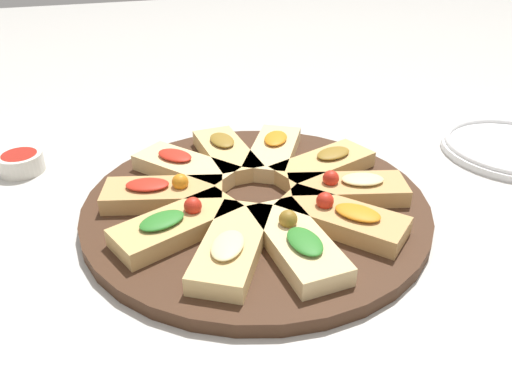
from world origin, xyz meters
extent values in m
plane|color=beige|center=(0.00, 0.00, 0.00)|extent=(3.00, 3.00, 0.00)
cylinder|color=#422819|center=(0.00, 0.00, 0.01)|extent=(0.41, 0.41, 0.02)
cube|color=tan|center=(-0.11, 0.03, 0.03)|extent=(0.15, 0.09, 0.02)
ellipsoid|color=red|center=(-0.12, 0.03, 0.04)|extent=(0.06, 0.04, 0.01)
sphere|color=orange|center=(-0.09, 0.02, 0.04)|extent=(0.02, 0.02, 0.02)
cube|color=tan|center=(-0.10, -0.04, 0.03)|extent=(0.15, 0.10, 0.02)
ellipsoid|color=#2D7A28|center=(-0.12, -0.05, 0.04)|extent=(0.06, 0.05, 0.01)
sphere|color=red|center=(-0.08, -0.03, 0.04)|extent=(0.02, 0.02, 0.02)
cube|color=#DBB775|center=(-0.05, -0.10, 0.03)|extent=(0.12, 0.15, 0.02)
ellipsoid|color=beige|center=(-0.06, -0.11, 0.04)|extent=(0.05, 0.06, 0.01)
cube|color=#E5C689|center=(0.01, -0.11, 0.03)|extent=(0.07, 0.14, 0.02)
ellipsoid|color=#2D7A28|center=(0.01, -0.13, 0.04)|extent=(0.03, 0.05, 0.01)
sphere|color=olive|center=(0.01, -0.09, 0.04)|extent=(0.02, 0.02, 0.02)
cube|color=tan|center=(0.07, -0.08, 0.03)|extent=(0.13, 0.14, 0.02)
ellipsoid|color=orange|center=(0.08, -0.10, 0.04)|extent=(0.06, 0.06, 0.01)
sphere|color=red|center=(0.06, -0.07, 0.04)|extent=(0.02, 0.02, 0.02)
cube|color=tan|center=(0.11, -0.03, 0.03)|extent=(0.15, 0.09, 0.02)
ellipsoid|color=beige|center=(0.12, -0.03, 0.04)|extent=(0.06, 0.04, 0.01)
sphere|color=red|center=(0.09, -0.02, 0.04)|extent=(0.02, 0.02, 0.02)
cube|color=tan|center=(0.10, 0.04, 0.03)|extent=(0.15, 0.10, 0.02)
ellipsoid|color=olive|center=(0.12, 0.04, 0.04)|extent=(0.06, 0.05, 0.01)
cube|color=#E5C689|center=(0.05, 0.09, 0.03)|extent=(0.12, 0.15, 0.02)
ellipsoid|color=orange|center=(0.06, 0.11, 0.04)|extent=(0.05, 0.06, 0.01)
cube|color=#DBB775|center=(-0.01, 0.11, 0.03)|extent=(0.07, 0.14, 0.02)
ellipsoid|color=olive|center=(-0.01, 0.13, 0.04)|extent=(0.03, 0.05, 0.01)
cube|color=#E5C689|center=(-0.07, 0.09, 0.03)|extent=(0.13, 0.14, 0.02)
ellipsoid|color=red|center=(-0.08, 0.10, 0.04)|extent=(0.06, 0.06, 0.01)
cylinder|color=white|center=(0.41, 0.04, 0.01)|extent=(0.20, 0.20, 0.01)
cylinder|color=silver|center=(-0.28, 0.20, 0.01)|extent=(0.06, 0.06, 0.03)
cylinder|color=#B22319|center=(-0.28, 0.20, 0.02)|extent=(0.05, 0.05, 0.00)
camera|label=1|loc=(-0.15, -0.49, 0.33)|focal=35.00mm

